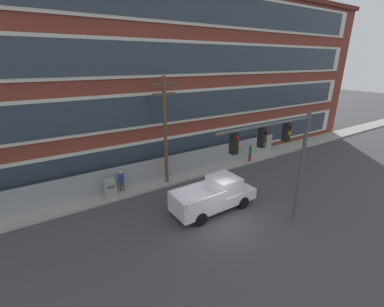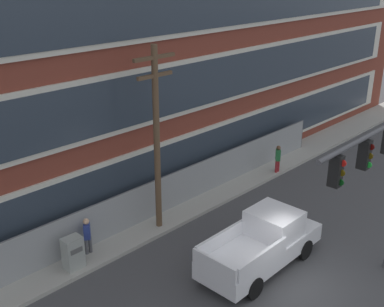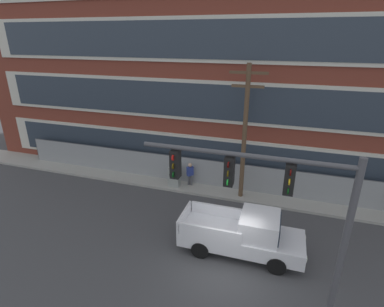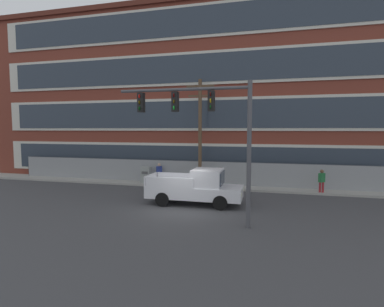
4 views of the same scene
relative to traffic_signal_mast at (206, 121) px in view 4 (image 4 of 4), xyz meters
name	(u,v)px [view 4 (image 4 of 4)]	position (x,y,z in m)	size (l,w,h in m)	color
ground_plane	(182,210)	(-1.73, 2.01, -4.74)	(160.00, 160.00, 0.00)	#424244
sidewalk_building_side	(207,186)	(-1.73, 8.81, -4.66)	(80.00, 2.09, 0.16)	#9E9B93
brick_mill_building	(243,97)	(0.38, 14.97, 2.58)	(45.85, 10.83, 14.62)	brown
chain_link_fence	(181,172)	(-3.92, 9.12, -3.77)	(28.70, 0.06, 1.91)	gray
traffic_signal_mast	(206,121)	(0.00, 0.00, 0.00)	(6.15, 0.43, 6.46)	#4C4C51
pickup_truck_white	(197,188)	(-1.25, 3.47, -3.77)	(5.57, 2.13, 2.08)	silver
utility_pole_near_corner	(200,129)	(-2.18, 8.33, -0.37)	(2.04, 0.26, 7.98)	brown
electrical_cabinet	(146,176)	(-6.50, 8.32, -4.02)	(0.71, 0.55, 1.43)	#939993
pedestrian_near_cabinet	(159,172)	(-5.56, 8.74, -3.76)	(0.43, 0.46, 1.69)	#4C4C51
pedestrian_by_fence	(322,180)	(6.20, 7.98, -3.76)	(0.46, 0.44, 1.69)	maroon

